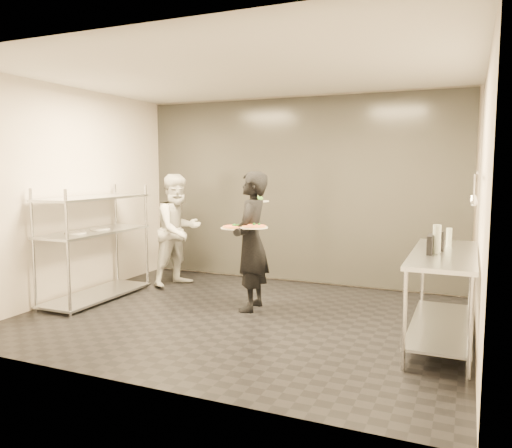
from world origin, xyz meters
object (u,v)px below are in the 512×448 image
at_px(bottle_clear, 449,237).
at_px(pass_rack, 95,242).
at_px(pizza_plate_near, 236,227).
at_px(pizza_plate_far, 254,227).
at_px(chef, 178,230).
at_px(bottle_dark, 441,241).
at_px(bottle_green, 437,239).
at_px(waiter, 251,241).
at_px(salad_plate, 258,200).
at_px(pos_monitor, 430,244).
at_px(prep_counter, 443,282).

bearing_deg(bottle_clear, pass_rack, -174.73).
bearing_deg(pass_rack, bottle_clear, 5.27).
height_order(pizza_plate_near, pizza_plate_far, pizza_plate_far).
height_order(chef, bottle_clear, chef).
bearing_deg(chef, bottle_dark, -86.80).
xyz_separation_m(pizza_plate_far, bottle_green, (2.02, -0.22, -0.00)).
bearing_deg(chef, waiter, -97.37).
bearing_deg(pizza_plate_far, bottle_green, -6.27).
relative_size(pizza_plate_far, salad_plate, 1.16).
bearing_deg(bottle_clear, pos_monitor, -105.04).
xyz_separation_m(salad_plate, bottle_green, (2.20, -0.78, -0.28)).
distance_m(pass_rack, pos_monitor, 4.22).
xyz_separation_m(salad_plate, pos_monitor, (2.15, -0.83, -0.33)).
distance_m(chef, salad_plate, 1.60).
height_order(chef, pos_monitor, chef).
xyz_separation_m(bottle_green, bottle_dark, (0.03, 0.13, -0.04)).
distance_m(pizza_plate_near, salad_plate, 0.60).
relative_size(prep_counter, bottle_green, 6.47).
bearing_deg(prep_counter, pizza_plate_far, 176.52).
relative_size(pizza_plate_near, bottle_clear, 1.81).
xyz_separation_m(waiter, pizza_plate_near, (-0.13, -0.18, 0.19)).
height_order(pizza_plate_far, bottle_green, bottle_green).
height_order(pass_rack, bottle_green, pass_rack).
height_order(prep_counter, salad_plate, salad_plate).
height_order(prep_counter, bottle_dark, bottle_dark).
bearing_deg(pizza_plate_near, bottle_green, -6.53).
height_order(waiter, pizza_plate_far, waiter).
distance_m(waiter, bottle_green, 2.20).
distance_m(bottle_clear, bottle_dark, 0.36).
bearing_deg(pos_monitor, bottle_green, 43.33).
distance_m(pass_rack, bottle_clear, 4.38).
bearing_deg(chef, pass_rack, 170.66).
distance_m(waiter, pizza_plate_near, 0.29).
bearing_deg(chef, pos_monitor, -89.79).
bearing_deg(prep_counter, chef, 163.57).
xyz_separation_m(pizza_plate_near, pizza_plate_far, (0.26, -0.04, 0.02)).
height_order(salad_plate, bottle_green, salad_plate).
distance_m(pizza_plate_near, pos_monitor, 2.25).
height_order(prep_counter, pizza_plate_far, pizza_plate_far).
distance_m(prep_counter, pizza_plate_far, 2.14).
bearing_deg(pizza_plate_near, waiter, 54.75).
relative_size(pizza_plate_far, bottle_green, 1.17).
bearing_deg(pizza_plate_far, chef, 149.37).
relative_size(pos_monitor, bottle_clear, 1.28).
xyz_separation_m(pass_rack, pos_monitor, (4.21, -0.14, 0.24)).
relative_size(bottle_green, bottle_dark, 1.41).
bearing_deg(pizza_plate_near, bottle_clear, 5.63).
bearing_deg(prep_counter, bottle_clear, 86.31).
bearing_deg(salad_plate, pos_monitor, -21.01).
distance_m(bottle_green, bottle_dark, 0.14).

